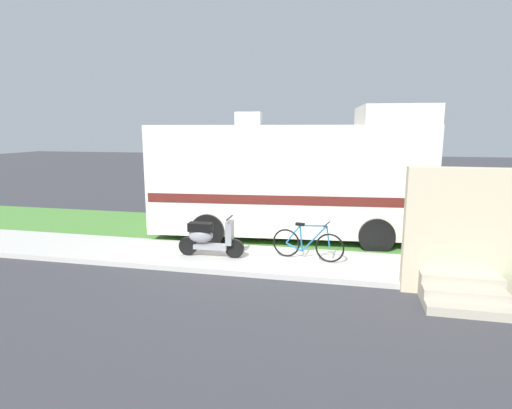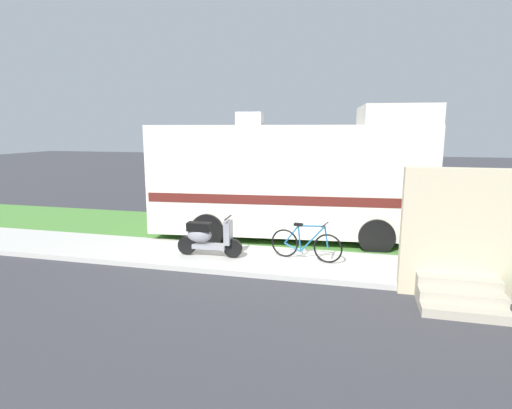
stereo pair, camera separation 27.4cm
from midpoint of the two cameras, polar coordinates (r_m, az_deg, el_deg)
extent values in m
plane|color=#38383D|center=(10.97, -3.49, -5.84)|extent=(80.00, 80.00, 0.00)
cube|color=beige|center=(9.86, -5.43, -7.41)|extent=(24.00, 2.00, 0.12)
cube|color=#4C8438|center=(12.36, -1.56, -3.76)|extent=(24.00, 3.40, 0.08)
cube|color=silver|center=(11.53, 3.81, 3.79)|extent=(7.60, 3.27, 2.88)
cube|color=silver|center=(11.63, 18.07, 11.72)|extent=(2.03, 2.61, 0.50)
cube|color=#591E19|center=(11.59, 3.78, 1.67)|extent=(7.45, 3.27, 0.24)
cube|color=black|center=(11.85, 21.95, 5.69)|extent=(0.29, 2.19, 0.90)
cube|color=silver|center=(11.57, -1.70, 11.88)|extent=(0.75, 0.66, 0.36)
cylinder|color=black|center=(13.04, 14.16, -1.47)|extent=(0.92, 0.36, 0.90)
cylinder|color=black|center=(10.65, 15.73, -4.21)|extent=(0.92, 0.36, 0.90)
cylinder|color=black|center=(13.22, -4.77, -1.03)|extent=(0.92, 0.36, 0.90)
cylinder|color=black|center=(10.87, -7.44, -3.61)|extent=(0.92, 0.36, 0.90)
cylinder|color=black|center=(9.58, -3.82, -6.16)|extent=(0.44, 0.11, 0.44)
cylinder|color=black|center=(9.92, -10.25, -5.72)|extent=(0.44, 0.11, 0.44)
cube|color=gray|center=(9.73, -7.09, -5.83)|extent=(0.81, 0.31, 0.10)
cube|color=black|center=(9.69, -8.57, -3.12)|extent=(0.57, 0.28, 0.20)
ellipsoid|color=gray|center=(9.74, -8.54, -4.27)|extent=(0.61, 0.32, 0.36)
cube|color=gray|center=(9.51, -4.51, -3.92)|extent=(0.15, 0.32, 0.56)
cylinder|color=black|center=(9.43, -4.54, -1.86)|extent=(0.05, 0.50, 0.04)
sphere|color=white|center=(9.46, -4.53, -2.87)|extent=(0.12, 0.12, 0.12)
torus|color=black|center=(9.34, 9.42, -6.01)|extent=(0.66, 0.17, 0.67)
torus|color=black|center=(9.63, 3.42, -5.37)|extent=(0.66, 0.17, 0.67)
cylinder|color=#1E6699|center=(9.38, 7.30, -4.76)|extent=(0.58, 0.15, 0.67)
cylinder|color=#1E6699|center=(9.47, 5.49, -4.72)|extent=(0.10, 0.05, 0.60)
cylinder|color=#1E6699|center=(9.31, 7.16, -2.96)|extent=(0.62, 0.16, 0.09)
cylinder|color=#1E6699|center=(9.59, 4.53, -5.92)|extent=(0.41, 0.11, 0.18)
cylinder|color=#1E6699|center=(9.52, 4.38, -4.17)|extent=(0.36, 0.10, 0.47)
cylinder|color=#1E6699|center=(9.28, 9.22, -4.50)|extent=(0.12, 0.06, 0.51)
cube|color=black|center=(9.40, 5.35, -2.76)|extent=(0.22, 0.14, 0.06)
cylinder|color=black|center=(9.22, 9.02, -2.74)|extent=(0.13, 0.52, 0.03)
cube|color=silver|center=(16.84, 4.02, 3.61)|extent=(2.55, 2.19, 1.59)
cube|color=black|center=(16.79, 4.04, 5.29)|extent=(2.42, 2.21, 0.44)
cube|color=silver|center=(16.60, 13.32, 1.68)|extent=(3.09, 2.21, 0.68)
cylinder|color=black|center=(16.00, 2.63, 0.76)|extent=(0.77, 0.27, 0.76)
cylinder|color=black|center=(17.95, 4.00, 1.81)|extent=(0.77, 0.27, 0.76)
cylinder|color=black|center=(15.64, 14.46, 0.21)|extent=(0.77, 0.27, 0.76)
cylinder|color=black|center=(17.63, 14.54, 1.34)|extent=(0.77, 0.27, 0.76)
cube|color=#B2A893|center=(8.14, 26.20, -12.27)|extent=(1.40, 0.96, 0.16)
cube|color=#B2A893|center=(8.23, 26.04, -10.82)|extent=(1.40, 0.64, 0.16)
cube|color=#B2A893|center=(8.32, 25.88, -9.40)|extent=(1.40, 0.32, 0.16)
cube|color=beige|center=(8.39, 25.84, -3.53)|extent=(2.00, 0.30, 2.40)
cylinder|color=navy|center=(9.41, 21.43, -7.90)|extent=(0.06, 0.06, 0.22)
cylinder|color=navy|center=(9.37, 21.49, -7.12)|extent=(0.03, 0.03, 0.04)
cylinder|color=black|center=(9.36, 21.50, -6.96)|extent=(0.03, 0.03, 0.02)
camera|label=1|loc=(0.14, -90.72, -0.13)|focal=28.64mm
camera|label=2|loc=(0.14, 89.28, 0.13)|focal=28.64mm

